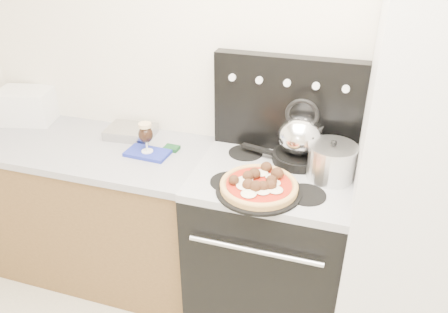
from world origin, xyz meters
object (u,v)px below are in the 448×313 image
at_px(base_cabinet, 93,211).
at_px(tea_kettle, 300,132).
at_px(toaster_oven, 27,105).
at_px(pizza_pan, 259,190).
at_px(stove_body, 268,248).
at_px(oven_mitt, 148,153).
at_px(fridge, 430,194).
at_px(pizza, 259,184).
at_px(stock_pot, 331,163).
at_px(skillet, 298,157).
at_px(beer_glass, 146,137).

distance_m(base_cabinet, tea_kettle, 1.38).
xyz_separation_m(base_cabinet, toaster_oven, (-0.48, 0.18, 0.57)).
height_order(pizza_pan, tea_kettle, tea_kettle).
relative_size(stove_body, oven_mitt, 3.83).
bearing_deg(stove_body, fridge, -2.05).
bearing_deg(pizza_pan, pizza, 0.00).
xyz_separation_m(toaster_oven, pizza_pan, (1.55, -0.38, -0.07)).
distance_m(stove_body, fridge, 0.87).
bearing_deg(stove_body, pizza_pan, -99.37).
bearing_deg(stock_pot, toaster_oven, 174.96).
bearing_deg(oven_mitt, toaster_oven, 168.22).
xyz_separation_m(stove_body, oven_mitt, (-0.68, 0.01, 0.47)).
bearing_deg(fridge, base_cabinet, 178.41).
bearing_deg(oven_mitt, tea_kettle, 9.57).
distance_m(stove_body, oven_mitt, 0.83).
bearing_deg(stove_body, oven_mitt, 178.93).
distance_m(oven_mitt, tea_kettle, 0.81).
height_order(toaster_oven, tea_kettle, tea_kettle).
bearing_deg(skillet, pizza_pan, -111.16).
relative_size(beer_glass, tea_kettle, 0.69).
height_order(toaster_oven, skillet, toaster_oven).
bearing_deg(fridge, stove_body, 177.95).
distance_m(toaster_oven, skillet, 1.68).
height_order(toaster_oven, oven_mitt, toaster_oven).
xyz_separation_m(oven_mitt, stock_pot, (0.95, 0.02, 0.09)).
height_order(oven_mitt, beer_glass, beer_glass).
distance_m(beer_glass, tea_kettle, 0.80).
height_order(toaster_oven, pizza_pan, toaster_oven).
bearing_deg(base_cabinet, pizza, -10.90).
height_order(base_cabinet, pizza, pizza).
bearing_deg(skillet, beer_glass, -170.43).
distance_m(pizza, tea_kettle, 0.37).
xyz_separation_m(pizza_pan, stock_pot, (0.29, 0.22, 0.07)).
relative_size(toaster_oven, stock_pot, 1.43).
xyz_separation_m(toaster_oven, skillet, (1.68, -0.06, -0.06)).
distance_m(fridge, beer_glass, 1.38).
relative_size(base_cabinet, pizza, 4.12).
xyz_separation_m(base_cabinet, stove_body, (1.10, -0.02, 0.01)).
height_order(fridge, stock_pot, fridge).
bearing_deg(pizza_pan, oven_mitt, 163.40).
relative_size(fridge, pizza_pan, 4.84).
bearing_deg(pizza_pan, base_cabinet, 169.10).
relative_size(toaster_oven, tea_kettle, 1.29).
relative_size(stove_body, fridge, 0.46).
distance_m(oven_mitt, skillet, 0.79).
bearing_deg(pizza, stock_pot, 36.72).
bearing_deg(stock_pot, base_cabinet, -179.48).
distance_m(fridge, pizza, 0.75).
bearing_deg(fridge, skillet, 164.33).
relative_size(tea_kettle, stock_pot, 1.10).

